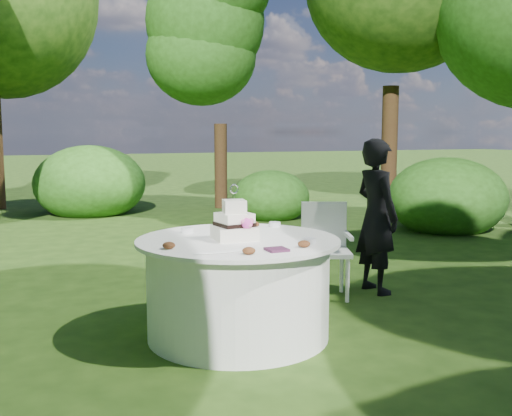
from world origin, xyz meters
The scene contains 9 objects.
ground centered at (0.00, 0.00, 0.00)m, with size 80.00×80.00×0.00m, color #1E390F.
napkins centered at (0.08, -0.54, 0.78)m, with size 0.14×0.14×0.02m, color #461E38.
feather_plume centered at (-0.25, -0.46, 0.78)m, with size 0.48×0.07×0.01m, color white.
guest centered at (1.73, 0.71, 0.76)m, with size 0.55×0.36×1.52m, color black.
table centered at (0.00, 0.00, 0.39)m, with size 1.56×1.56×0.77m.
cake centered at (-0.03, -0.01, 0.88)m, with size 0.33×0.34×0.42m.
chair centered at (1.20, 0.79, 0.52)m, with size 0.58×0.58×0.90m.
votives centered at (0.21, 0.16, 0.79)m, with size 0.88×0.92×0.04m.
petal_cups centered at (-0.02, -0.20, 0.79)m, with size 1.01×1.14×0.05m.
Camera 1 is at (-1.60, -4.22, 1.58)m, focal length 42.00 mm.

